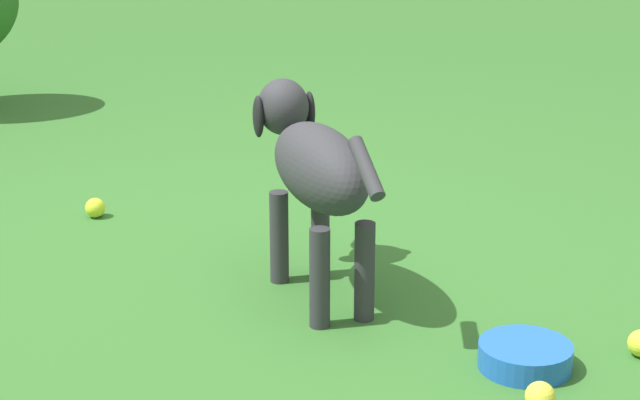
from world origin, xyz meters
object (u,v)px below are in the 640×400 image
dog (314,166)px  tennis_ball_0 (95,208)px  tennis_ball_1 (540,396)px  water_bowl (525,356)px

dog → tennis_ball_0: bearing=28.3°
tennis_ball_1 → water_bowl: 0.20m
dog → tennis_ball_1: dog is taller
dog → tennis_ball_0: (-0.44, 0.86, -0.33)m
tennis_ball_0 → tennis_ball_1: 1.76m
tennis_ball_1 → water_bowl: tennis_ball_1 is taller
dog → water_bowl: 0.75m
dog → water_bowl: bearing=-152.6°
tennis_ball_0 → water_bowl: tennis_ball_0 is taller
tennis_ball_1 → water_bowl: bearing=66.5°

